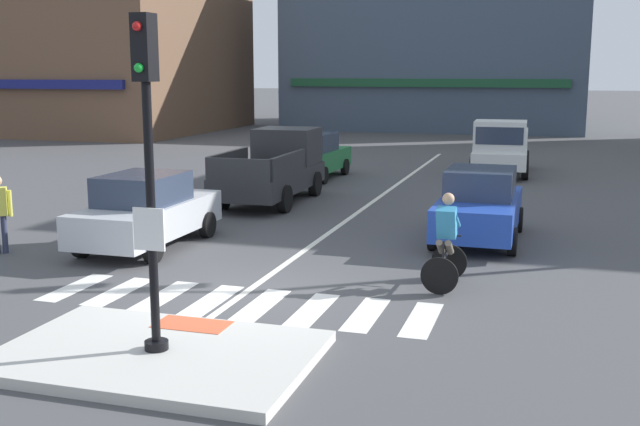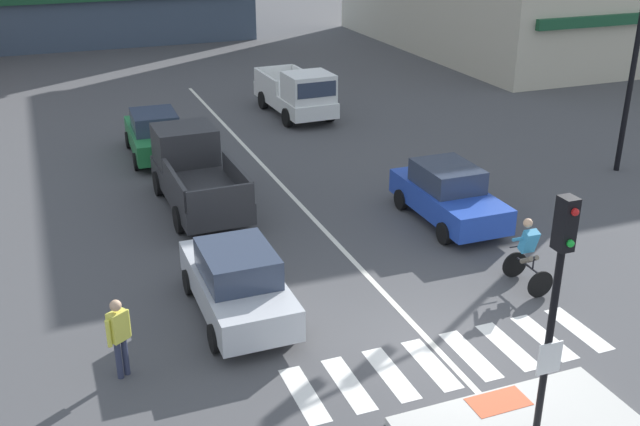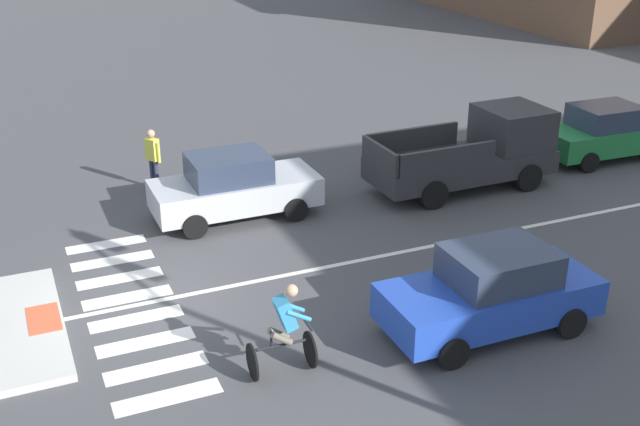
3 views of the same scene
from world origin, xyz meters
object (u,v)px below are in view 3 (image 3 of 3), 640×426
Objects in this scene: car_green_westbound_distant at (607,132)px; pedestrian_at_curb_left at (153,154)px; car_silver_westbound_near at (234,187)px; car_blue_eastbound_mid at (491,291)px; pickup_truck_charcoal_westbound_far at (476,152)px; cyclist at (285,328)px.

pedestrian_at_curb_left is at bearing -102.45° from car_green_westbound_distant.
car_green_westbound_distant is 1.01× the size of car_silver_westbound_near.
car_blue_eastbound_mid is (6.72, -8.72, 0.00)m from car_green_westbound_distant.
cyclist is (6.14, -7.90, -0.11)m from pickup_truck_charcoal_westbound_far.
car_green_westbound_distant is 1.01× the size of car_blue_eastbound_mid.
car_blue_eastbound_mid is at bearing 86.94° from cyclist.
cyclist is (6.51, -12.75, 0.06)m from car_green_westbound_distant.
car_silver_westbound_near is 3.04m from pedestrian_at_curb_left.
car_blue_eastbound_mid is 7.47m from car_silver_westbound_near.
cyclist reaches higher than car_green_westbound_distant.
pickup_truck_charcoal_westbound_far is 10.01m from cyclist.
car_silver_westbound_near is 2.44× the size of cyclist.
pickup_truck_charcoal_westbound_far is at bearing 85.33° from car_silver_westbound_near.
car_green_westbound_distant and car_blue_eastbound_mid have the same top height.
car_blue_eastbound_mid is 7.45m from pickup_truck_charcoal_westbound_far.
cyclist is at bearing -93.06° from car_blue_eastbound_mid.
cyclist is at bearing -52.11° from pickup_truck_charcoal_westbound_far.
car_blue_eastbound_mid is 2.45× the size of cyclist.
car_blue_eastbound_mid is at bearing -52.36° from car_green_westbound_distant.
car_green_westbound_distant is 11.01m from car_blue_eastbound_mid.
cyclist is at bearing -62.94° from car_green_westbound_distant.
car_blue_eastbound_mid is 2.46× the size of pedestrian_at_curb_left.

